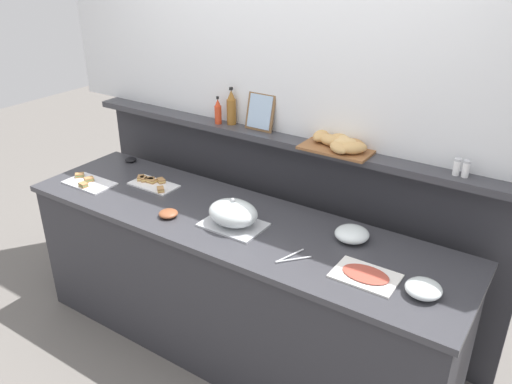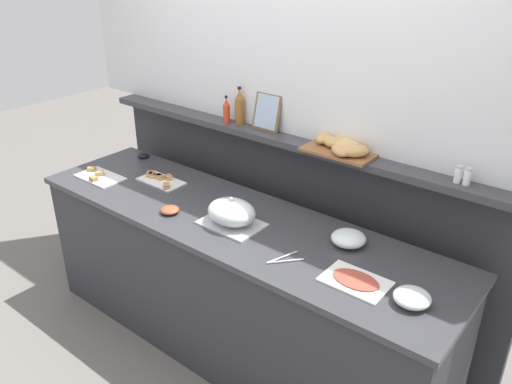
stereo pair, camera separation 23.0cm
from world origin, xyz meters
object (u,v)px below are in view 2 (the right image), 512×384
(hot_sauce_bottle, at_px, (226,111))
(condiment_bowl_red, at_px, (143,156))
(sandwich_platter_side, at_px, (160,180))
(bread_basket, at_px, (343,146))
(sandwich_platter_front, at_px, (99,176))
(glass_bowl_medium, at_px, (348,239))
(salt_shaker, at_px, (458,174))
(vinegar_bottle_amber, at_px, (240,107))
(cold_cuts_platter, at_px, (356,281))
(glass_bowl_large, at_px, (412,298))
(pepper_shaker, at_px, (467,176))
(framed_picture, at_px, (267,112))
(serving_cloche, at_px, (232,213))
(condiment_bowl_dark, at_px, (170,210))
(serving_tongs, at_px, (283,259))

(hot_sauce_bottle, bearing_deg, condiment_bowl_red, -166.03)
(sandwich_platter_side, relative_size, bread_basket, 0.79)
(sandwich_platter_front, relative_size, hot_sauce_bottle, 1.85)
(sandwich_platter_side, distance_m, bread_basket, 1.23)
(glass_bowl_medium, bearing_deg, salt_shaker, 37.36)
(sandwich_platter_front, xyz_separation_m, vinegar_bottle_amber, (0.70, 0.62, 0.45))
(cold_cuts_platter, distance_m, glass_bowl_large, 0.27)
(pepper_shaker, distance_m, framed_picture, 1.23)
(sandwich_platter_side, xyz_separation_m, hot_sauce_bottle, (0.26, 0.37, 0.42))
(sandwich_platter_side, bearing_deg, cold_cuts_platter, -7.02)
(serving_cloche, distance_m, condiment_bowl_red, 1.20)
(salt_shaker, distance_m, framed_picture, 1.19)
(glass_bowl_large, bearing_deg, sandwich_platter_side, 174.42)
(bread_basket, bearing_deg, condiment_bowl_red, -173.47)
(glass_bowl_large, bearing_deg, pepper_shaker, 91.88)
(framed_picture, bearing_deg, vinegar_bottle_amber, -177.11)
(sandwich_platter_side, xyz_separation_m, condiment_bowl_dark, (0.37, -0.26, 0.01))
(glass_bowl_large, height_order, pepper_shaker, pepper_shaker)
(cold_cuts_platter, relative_size, glass_bowl_large, 1.85)
(glass_bowl_medium, bearing_deg, cold_cuts_platter, -54.46)
(pepper_shaker, height_order, framed_picture, framed_picture)
(sandwich_platter_side, bearing_deg, serving_cloche, -10.76)
(condiment_bowl_dark, bearing_deg, glass_bowl_medium, 19.25)
(glass_bowl_medium, bearing_deg, vinegar_bottle_amber, 161.87)
(glass_bowl_medium, relative_size, framed_picture, 0.79)
(bread_basket, bearing_deg, framed_picture, 175.52)
(glass_bowl_medium, xyz_separation_m, vinegar_bottle_amber, (-1.00, 0.33, 0.43))
(glass_bowl_large, bearing_deg, hot_sauce_bottle, 160.50)
(sandwich_platter_side, relative_size, serving_tongs, 1.74)
(serving_cloche, xyz_separation_m, salt_shaker, (1.00, 0.52, 0.33))
(sandwich_platter_side, height_order, hot_sauce_bottle, hot_sauce_bottle)
(condiment_bowl_red, distance_m, vinegar_bottle_amber, 0.89)
(sandwich_platter_side, xyz_separation_m, sandwich_platter_front, (-0.36, -0.21, -0.00))
(serving_tongs, bearing_deg, condiment_bowl_dark, -179.31)
(sandwich_platter_front, height_order, salt_shaker, salt_shaker)
(glass_bowl_medium, relative_size, bread_basket, 0.45)
(sandwich_platter_side, xyz_separation_m, framed_picture, (0.55, 0.42, 0.46))
(pepper_shaker, bearing_deg, serving_tongs, -134.18)
(sandwich_platter_front, bearing_deg, hot_sauce_bottle, 43.17)
(serving_tongs, height_order, pepper_shaker, pepper_shaker)
(glass_bowl_medium, xyz_separation_m, framed_picture, (-0.79, 0.34, 0.44))
(bread_basket, bearing_deg, salt_shaker, 0.50)
(condiment_bowl_red, height_order, salt_shaker, salt_shaker)
(serving_cloche, height_order, bread_basket, bread_basket)
(glass_bowl_large, xyz_separation_m, salt_shaker, (-0.06, 0.56, 0.37))
(bread_basket, bearing_deg, pepper_shaker, 0.47)
(sandwich_platter_side, relative_size, sandwich_platter_front, 0.96)
(pepper_shaker, bearing_deg, glass_bowl_large, -88.12)
(condiment_bowl_dark, bearing_deg, pepper_shaker, 24.43)
(condiment_bowl_dark, distance_m, bread_basket, 1.04)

